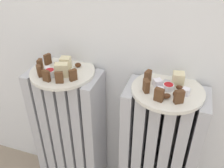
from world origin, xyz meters
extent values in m
cube|color=#B2B2B7|center=(-0.32, 0.28, 0.34)|extent=(0.04, 0.15, 0.63)
cube|color=#B2B2B7|center=(-0.27, 0.28, 0.34)|extent=(0.04, 0.15, 0.63)
cube|color=#B2B2B7|center=(-0.22, 0.28, 0.34)|extent=(0.04, 0.15, 0.63)
cube|color=#B2B2B7|center=(-0.17, 0.28, 0.34)|extent=(0.04, 0.15, 0.63)
cube|color=#B2B2B7|center=(-0.12, 0.28, 0.34)|extent=(0.04, 0.15, 0.63)
cube|color=#B2B2B7|center=(-0.07, 0.28, 0.34)|extent=(0.04, 0.15, 0.63)
cube|color=#B2B2B7|center=(0.07, 0.28, 0.34)|extent=(0.04, 0.15, 0.63)
cube|color=#B2B2B7|center=(0.12, 0.28, 0.34)|extent=(0.04, 0.15, 0.63)
cube|color=#B2B2B7|center=(0.17, 0.28, 0.34)|extent=(0.04, 0.15, 0.63)
cube|color=#B2B2B7|center=(0.22, 0.28, 0.34)|extent=(0.04, 0.15, 0.63)
cube|color=#B2B2B7|center=(0.27, 0.28, 0.34)|extent=(0.04, 0.15, 0.63)
cube|color=#B2B2B7|center=(0.32, 0.28, 0.34)|extent=(0.04, 0.15, 0.63)
cylinder|color=silver|center=(-0.20, 0.28, 0.66)|extent=(0.24, 0.24, 0.01)
cylinder|color=silver|center=(0.20, 0.28, 0.66)|extent=(0.24, 0.24, 0.01)
cube|color=#56351E|center=(-0.27, 0.31, 0.69)|extent=(0.02, 0.03, 0.04)
cube|color=#56351E|center=(-0.28, 0.26, 0.69)|extent=(0.02, 0.03, 0.04)
cube|color=#56351E|center=(-0.25, 0.22, 0.69)|extent=(0.03, 0.03, 0.04)
cube|color=#56351E|center=(-0.21, 0.20, 0.69)|extent=(0.03, 0.02, 0.04)
cube|color=#56351E|center=(-0.16, 0.20, 0.69)|extent=(0.03, 0.02, 0.04)
cube|color=#56351E|center=(-0.13, 0.23, 0.69)|extent=(0.03, 0.03, 0.04)
cube|color=beige|center=(-0.19, 0.30, 0.69)|extent=(0.04, 0.04, 0.05)
cube|color=beige|center=(-0.18, 0.25, 0.69)|extent=(0.05, 0.05, 0.05)
cube|color=white|center=(-0.24, 0.25, 0.68)|extent=(0.03, 0.03, 0.02)
cube|color=white|center=(-0.21, 0.28, 0.68)|extent=(0.03, 0.03, 0.02)
ellipsoid|color=#4C2814|center=(-0.15, 0.32, 0.68)|extent=(0.03, 0.03, 0.02)
ellipsoid|color=#4C2814|center=(-0.24, 0.31, 0.68)|extent=(0.03, 0.02, 0.01)
ellipsoid|color=#4C2814|center=(-0.20, 0.34, 0.68)|extent=(0.03, 0.03, 0.02)
cylinder|color=white|center=(-0.22, 0.23, 0.68)|extent=(0.04, 0.04, 0.03)
cylinder|color=#B21419|center=(-0.22, 0.23, 0.69)|extent=(0.03, 0.03, 0.01)
cube|color=#56351E|center=(0.12, 0.30, 0.69)|extent=(0.02, 0.03, 0.04)
cube|color=#56351E|center=(0.13, 0.24, 0.69)|extent=(0.03, 0.03, 0.04)
cube|color=#56351E|center=(0.18, 0.21, 0.69)|extent=(0.03, 0.02, 0.04)
cube|color=#56351E|center=(0.23, 0.21, 0.69)|extent=(0.03, 0.03, 0.04)
cube|color=beige|center=(0.22, 0.32, 0.69)|extent=(0.04, 0.04, 0.04)
cube|color=white|center=(0.16, 0.28, 0.68)|extent=(0.04, 0.04, 0.03)
cube|color=white|center=(0.25, 0.27, 0.68)|extent=(0.03, 0.03, 0.02)
cube|color=white|center=(0.17, 0.25, 0.68)|extent=(0.02, 0.02, 0.02)
ellipsoid|color=#4C2814|center=(0.22, 0.24, 0.68)|extent=(0.03, 0.03, 0.02)
ellipsoid|color=#4C2814|center=(0.20, 0.23, 0.68)|extent=(0.03, 0.03, 0.02)
ellipsoid|color=#4C2814|center=(0.23, 0.29, 0.68)|extent=(0.03, 0.02, 0.02)
cylinder|color=white|center=(0.20, 0.28, 0.68)|extent=(0.04, 0.04, 0.02)
cylinder|color=#B21419|center=(0.20, 0.28, 0.68)|extent=(0.03, 0.03, 0.01)
cube|color=#B7B7BC|center=(0.18, 0.27, 0.67)|extent=(0.02, 0.07, 0.00)
cube|color=#B7B7BC|center=(0.18, 0.32, 0.67)|extent=(0.02, 0.02, 0.00)
camera|label=1|loc=(0.23, -0.41, 1.12)|focal=39.01mm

